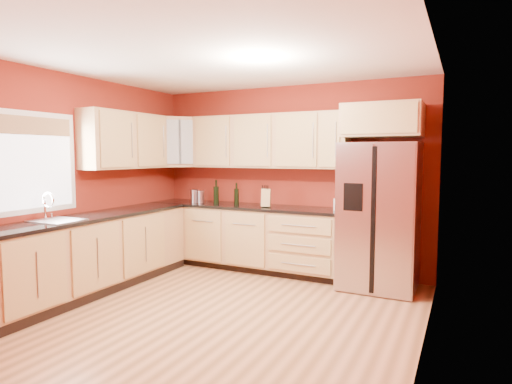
% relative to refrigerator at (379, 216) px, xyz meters
% --- Properties ---
extents(floor, '(4.00, 4.00, 0.00)m').
position_rel_refrigerator_xyz_m(floor, '(-1.35, -1.62, -0.89)').
color(floor, '#915F38').
rests_on(floor, ground).
extents(ceiling, '(4.00, 4.00, 0.00)m').
position_rel_refrigerator_xyz_m(ceiling, '(-1.35, -1.62, 1.71)').
color(ceiling, white).
rests_on(ceiling, wall_back).
extents(wall_back, '(4.00, 0.04, 2.60)m').
position_rel_refrigerator_xyz_m(wall_back, '(-1.35, 0.38, 0.41)').
color(wall_back, maroon).
rests_on(wall_back, floor).
extents(wall_front, '(4.00, 0.04, 2.60)m').
position_rel_refrigerator_xyz_m(wall_front, '(-1.35, -3.62, 0.41)').
color(wall_front, maroon).
rests_on(wall_front, floor).
extents(wall_left, '(0.04, 4.00, 2.60)m').
position_rel_refrigerator_xyz_m(wall_left, '(-3.35, -1.62, 0.41)').
color(wall_left, maroon).
rests_on(wall_left, floor).
extents(wall_right, '(0.04, 4.00, 2.60)m').
position_rel_refrigerator_xyz_m(wall_right, '(0.65, -1.62, 0.41)').
color(wall_right, maroon).
rests_on(wall_right, floor).
extents(base_cabinets_back, '(2.90, 0.60, 0.88)m').
position_rel_refrigerator_xyz_m(base_cabinets_back, '(-1.90, 0.07, -0.45)').
color(base_cabinets_back, tan).
rests_on(base_cabinets_back, floor).
extents(base_cabinets_left, '(0.60, 2.80, 0.88)m').
position_rel_refrigerator_xyz_m(base_cabinets_left, '(-3.05, -1.62, -0.45)').
color(base_cabinets_left, tan).
rests_on(base_cabinets_left, floor).
extents(countertop_back, '(2.90, 0.62, 0.04)m').
position_rel_refrigerator_xyz_m(countertop_back, '(-1.90, 0.06, 0.01)').
color(countertop_back, black).
rests_on(countertop_back, base_cabinets_back).
extents(countertop_left, '(0.62, 2.80, 0.04)m').
position_rel_refrigerator_xyz_m(countertop_left, '(-3.04, -1.62, 0.01)').
color(countertop_left, black).
rests_on(countertop_left, base_cabinets_left).
extents(upper_cabinets_back, '(2.30, 0.33, 0.75)m').
position_rel_refrigerator_xyz_m(upper_cabinets_back, '(-1.60, 0.21, 0.94)').
color(upper_cabinets_back, tan).
rests_on(upper_cabinets_back, wall_back).
extents(upper_cabinets_left, '(0.33, 1.35, 0.75)m').
position_rel_refrigerator_xyz_m(upper_cabinets_left, '(-3.19, -0.90, 0.94)').
color(upper_cabinets_left, tan).
rests_on(upper_cabinets_left, wall_left).
extents(corner_upper_cabinet, '(0.67, 0.67, 0.75)m').
position_rel_refrigerator_xyz_m(corner_upper_cabinet, '(-3.02, 0.04, 0.94)').
color(corner_upper_cabinet, tan).
rests_on(corner_upper_cabinet, wall_back).
extents(over_fridge_cabinet, '(0.92, 0.60, 0.40)m').
position_rel_refrigerator_xyz_m(over_fridge_cabinet, '(0.00, 0.07, 1.16)').
color(over_fridge_cabinet, tan).
rests_on(over_fridge_cabinet, wall_back).
extents(refrigerator, '(0.90, 0.75, 1.78)m').
position_rel_refrigerator_xyz_m(refrigerator, '(0.00, 0.00, 0.00)').
color(refrigerator, '#A6A6AB').
rests_on(refrigerator, floor).
extents(window, '(0.03, 0.90, 1.00)m').
position_rel_refrigerator_xyz_m(window, '(-3.33, -2.12, 0.66)').
color(window, white).
rests_on(window, wall_left).
extents(sink_faucet, '(0.50, 0.42, 0.30)m').
position_rel_refrigerator_xyz_m(sink_faucet, '(-3.04, -2.12, 0.18)').
color(sink_faucet, white).
rests_on(sink_faucet, countertop_left).
extents(canister_left, '(0.13, 0.13, 0.19)m').
position_rel_refrigerator_xyz_m(canister_left, '(-2.72, 0.03, 0.13)').
color(canister_left, '#A6A6AB').
rests_on(canister_left, countertop_back).
extents(canister_right, '(0.14, 0.14, 0.18)m').
position_rel_refrigerator_xyz_m(canister_right, '(-2.60, 0.02, 0.12)').
color(canister_right, '#A6A6AB').
rests_on(canister_right, countertop_back).
extents(wine_bottle_a, '(0.09, 0.09, 0.31)m').
position_rel_refrigerator_xyz_m(wine_bottle_a, '(-2.03, 0.08, 0.19)').
color(wine_bottle_a, black).
rests_on(wine_bottle_a, countertop_back).
extents(wine_bottle_b, '(0.10, 0.10, 0.35)m').
position_rel_refrigerator_xyz_m(wine_bottle_b, '(-2.33, 0.02, 0.21)').
color(wine_bottle_b, black).
rests_on(wine_bottle_b, countertop_back).
extents(knife_block, '(0.15, 0.14, 0.25)m').
position_rel_refrigerator_xyz_m(knife_block, '(-1.52, -0.01, 0.15)').
color(knife_block, tan).
rests_on(knife_block, countertop_back).
extents(soap_dispenser, '(0.08, 0.08, 0.20)m').
position_rel_refrigerator_xyz_m(soap_dispenser, '(-0.55, 0.04, 0.13)').
color(soap_dispenser, silver).
rests_on(soap_dispenser, countertop_back).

